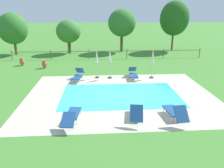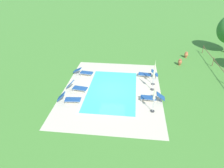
{
  "view_description": "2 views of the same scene",
  "coord_description": "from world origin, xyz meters",
  "px_view_note": "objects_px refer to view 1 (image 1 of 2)",
  "views": [
    {
      "loc": [
        -1.36,
        -12.69,
        5.19
      ],
      "look_at": [
        -0.5,
        0.5,
        0.6
      ],
      "focal_mm": 34.57,
      "sensor_mm": 36.0,
      "label": 1
    },
    {
      "loc": [
        16.02,
        1.79,
        9.89
      ],
      "look_at": [
        -0.23,
        -0.03,
        0.51
      ],
      "focal_mm": 32.85,
      "sensor_mm": 36.0,
      "label": 2
    }
  ],
  "objects_px": {
    "terracotta_urn_near_fence": "(44,64)",
    "tree_west_mid": "(122,23)",
    "terracotta_urn_by_tree": "(22,62)",
    "patio_umbrella_closed_row_west": "(110,58)",
    "sun_lounger_north_mid": "(175,112)",
    "sun_lounger_south_near_corner": "(136,112)",
    "tree_east_mid": "(174,18)",
    "sun_lounger_north_near_steps": "(133,74)",
    "patio_umbrella_closed_row_mid_west": "(153,58)",
    "patio_umbrella_closed_row_centre": "(97,58)",
    "tree_centre": "(68,32)",
    "sun_lounger_north_end": "(72,115)",
    "tree_far_west": "(13,29)",
    "sun_lounger_north_far": "(78,75)"
  },
  "relations": [
    {
      "from": "sun_lounger_north_far",
      "to": "terracotta_urn_by_tree",
      "type": "xyz_separation_m",
      "value": [
        -5.83,
        4.97,
        0.02
      ]
    },
    {
      "from": "sun_lounger_north_mid",
      "to": "tree_centre",
      "type": "bearing_deg",
      "value": 112.36
    },
    {
      "from": "tree_west_mid",
      "to": "tree_east_mid",
      "type": "distance_m",
      "value": 6.81
    },
    {
      "from": "sun_lounger_north_end",
      "to": "terracotta_urn_near_fence",
      "type": "height_order",
      "value": "terracotta_urn_near_fence"
    },
    {
      "from": "sun_lounger_north_mid",
      "to": "terracotta_urn_by_tree",
      "type": "distance_m",
      "value": 16.08
    },
    {
      "from": "terracotta_urn_near_fence",
      "to": "patio_umbrella_closed_row_mid_west",
      "type": "bearing_deg",
      "value": -21.47
    },
    {
      "from": "sun_lounger_south_near_corner",
      "to": "tree_far_west",
      "type": "distance_m",
      "value": 20.8
    },
    {
      "from": "tree_east_mid",
      "to": "sun_lounger_north_end",
      "type": "bearing_deg",
      "value": -120.82
    },
    {
      "from": "patio_umbrella_closed_row_mid_west",
      "to": "tree_east_mid",
      "type": "xyz_separation_m",
      "value": [
        5.6,
        11.92,
        2.49
      ]
    },
    {
      "from": "sun_lounger_north_end",
      "to": "patio_umbrella_closed_row_mid_west",
      "type": "height_order",
      "value": "patio_umbrella_closed_row_mid_west"
    },
    {
      "from": "sun_lounger_north_mid",
      "to": "patio_umbrella_closed_row_mid_west",
      "type": "height_order",
      "value": "patio_umbrella_closed_row_mid_west"
    },
    {
      "from": "patio_umbrella_closed_row_west",
      "to": "tree_west_mid",
      "type": "xyz_separation_m",
      "value": [
        2.14,
        11.39,
        1.93
      ]
    },
    {
      "from": "sun_lounger_north_end",
      "to": "terracotta_urn_near_fence",
      "type": "bearing_deg",
      "value": 109.44
    },
    {
      "from": "sun_lounger_south_near_corner",
      "to": "terracotta_urn_near_fence",
      "type": "bearing_deg",
      "value": 123.56
    },
    {
      "from": "patio_umbrella_closed_row_centre",
      "to": "terracotta_urn_near_fence",
      "type": "bearing_deg",
      "value": 145.84
    },
    {
      "from": "sun_lounger_north_near_steps",
      "to": "sun_lounger_north_far",
      "type": "distance_m",
      "value": 4.32
    },
    {
      "from": "tree_west_mid",
      "to": "tree_east_mid",
      "type": "height_order",
      "value": "tree_east_mid"
    },
    {
      "from": "sun_lounger_north_end",
      "to": "patio_umbrella_closed_row_mid_west",
      "type": "bearing_deg",
      "value": 50.64
    },
    {
      "from": "sun_lounger_north_near_steps",
      "to": "patio_umbrella_closed_row_mid_west",
      "type": "bearing_deg",
      "value": -0.37
    },
    {
      "from": "terracotta_urn_near_fence",
      "to": "tree_west_mid",
      "type": "relative_size",
      "value": 0.14
    },
    {
      "from": "sun_lounger_north_near_steps",
      "to": "sun_lounger_north_end",
      "type": "distance_m",
      "value": 7.91
    },
    {
      "from": "patio_umbrella_closed_row_mid_west",
      "to": "terracotta_urn_by_tree",
      "type": "height_order",
      "value": "patio_umbrella_closed_row_mid_west"
    },
    {
      "from": "sun_lounger_south_near_corner",
      "to": "patio_umbrella_closed_row_west",
      "type": "xyz_separation_m",
      "value": [
        -0.91,
        6.82,
        1.24
      ]
    },
    {
      "from": "sun_lounger_north_near_steps",
      "to": "tree_far_west",
      "type": "relative_size",
      "value": 0.42
    },
    {
      "from": "tree_far_west",
      "to": "sun_lounger_south_near_corner",
      "type": "bearing_deg",
      "value": -55.44
    },
    {
      "from": "terracotta_urn_by_tree",
      "to": "sun_lounger_north_mid",
      "type": "bearing_deg",
      "value": -46.16
    },
    {
      "from": "sun_lounger_south_near_corner",
      "to": "tree_centre",
      "type": "relative_size",
      "value": 0.49
    },
    {
      "from": "sun_lounger_north_mid",
      "to": "sun_lounger_south_near_corner",
      "type": "distance_m",
      "value": 1.92
    },
    {
      "from": "sun_lounger_north_end",
      "to": "tree_centre",
      "type": "bearing_deg",
      "value": 97.15
    },
    {
      "from": "sun_lounger_north_far",
      "to": "tree_far_west",
      "type": "bearing_deg",
      "value": 128.31
    },
    {
      "from": "tree_centre",
      "to": "sun_lounger_north_far",
      "type": "bearing_deg",
      "value": -79.88
    },
    {
      "from": "terracotta_urn_near_fence",
      "to": "terracotta_urn_by_tree",
      "type": "bearing_deg",
      "value": 154.12
    },
    {
      "from": "sun_lounger_north_end",
      "to": "sun_lounger_south_near_corner",
      "type": "xyz_separation_m",
      "value": [
        3.15,
        0.12,
        0.03
      ]
    },
    {
      "from": "terracotta_urn_by_tree",
      "to": "tree_west_mid",
      "type": "bearing_deg",
      "value": 32.93
    },
    {
      "from": "tree_centre",
      "to": "tree_west_mid",
      "type": "bearing_deg",
      "value": 5.69
    },
    {
      "from": "tree_centre",
      "to": "tree_east_mid",
      "type": "distance_m",
      "value": 13.48
    },
    {
      "from": "sun_lounger_south_near_corner",
      "to": "patio_umbrella_closed_row_west",
      "type": "height_order",
      "value": "patio_umbrella_closed_row_west"
    },
    {
      "from": "sun_lounger_north_far",
      "to": "patio_umbrella_closed_row_centre",
      "type": "relative_size",
      "value": 0.82
    },
    {
      "from": "terracotta_urn_by_tree",
      "to": "patio_umbrella_closed_row_west",
      "type": "bearing_deg",
      "value": -29.09
    },
    {
      "from": "sun_lounger_north_mid",
      "to": "patio_umbrella_closed_row_mid_west",
      "type": "distance_m",
      "value": 6.93
    },
    {
      "from": "terracotta_urn_by_tree",
      "to": "tree_east_mid",
      "type": "bearing_deg",
      "value": 22.49
    },
    {
      "from": "sun_lounger_north_mid",
      "to": "tree_west_mid",
      "type": "bearing_deg",
      "value": 92.16
    },
    {
      "from": "tree_east_mid",
      "to": "sun_lounger_south_near_corner",
      "type": "bearing_deg",
      "value": -113.3
    },
    {
      "from": "tree_east_mid",
      "to": "tree_far_west",
      "type": "bearing_deg",
      "value": -175.42
    },
    {
      "from": "terracotta_urn_by_tree",
      "to": "tree_west_mid",
      "type": "relative_size",
      "value": 0.14
    },
    {
      "from": "patio_umbrella_closed_row_centre",
      "to": "tree_east_mid",
      "type": "distance_m",
      "value": 15.48
    },
    {
      "from": "patio_umbrella_closed_row_west",
      "to": "tree_centre",
      "type": "relative_size",
      "value": 0.62
    },
    {
      "from": "sun_lounger_north_near_steps",
      "to": "patio_umbrella_closed_row_west",
      "type": "relative_size",
      "value": 0.82
    },
    {
      "from": "tree_west_mid",
      "to": "patio_umbrella_closed_row_west",
      "type": "bearing_deg",
      "value": -100.63
    },
    {
      "from": "sun_lounger_north_mid",
      "to": "sun_lounger_north_far",
      "type": "xyz_separation_m",
      "value": [
        -5.3,
        6.62,
        -0.01
      ]
    }
  ]
}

